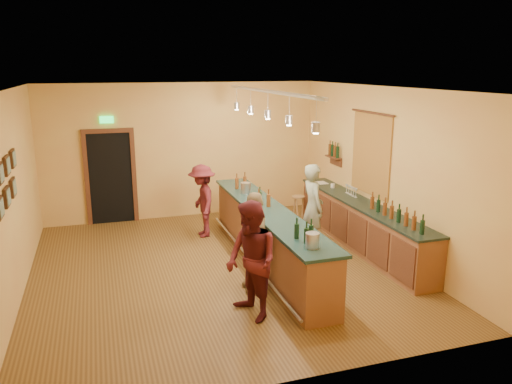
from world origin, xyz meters
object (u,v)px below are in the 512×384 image
object	(u,v)px
customer_b	(255,241)
customer_c	(202,201)
customer_a	(251,261)
bartender	(313,208)
back_counter	(361,225)
tasting_bar	(267,232)
bar_stool	(298,202)

from	to	relation	value
customer_b	customer_c	bearing A→B (deg)	-170.97
customer_a	bartender	bearing A→B (deg)	124.95
back_counter	tasting_bar	world-z (taller)	tasting_bar
customer_b	bar_stool	size ratio (longest dim) A/B	2.65
tasting_bar	customer_a	world-z (taller)	customer_a
tasting_bar	customer_a	size ratio (longest dim) A/B	2.93
bartender	tasting_bar	bearing A→B (deg)	109.91
customer_a	customer_c	size ratio (longest dim) A/B	1.11
back_counter	customer_b	world-z (taller)	customer_b
customer_c	bar_stool	xyz separation A→B (m)	(2.34, 0.33, -0.31)
bartender	customer_a	distance (m)	2.99
bartender	customer_b	size ratio (longest dim) A/B	1.06
tasting_bar	back_counter	bearing A→B (deg)	5.04
back_counter	customer_a	distance (m)	3.62
back_counter	bartender	size ratio (longest dim) A/B	2.61
customer_b	customer_c	size ratio (longest dim) A/B	1.05
back_counter	bar_stool	distance (m)	2.09
tasting_bar	customer_c	distance (m)	2.05
customer_c	bar_stool	size ratio (longest dim) A/B	2.52
tasting_bar	bar_stool	bearing A→B (deg)	55.20
tasting_bar	customer_c	size ratio (longest dim) A/B	3.27
bartender	customer_b	xyz separation A→B (m)	(-1.62, -1.35, -0.05)
customer_c	bar_stool	world-z (taller)	customer_c
back_counter	customer_a	bearing A→B (deg)	-144.81
customer_a	customer_c	distance (m)	3.77
back_counter	customer_a	xyz separation A→B (m)	(-2.95, -2.08, 0.38)
bartender	bar_stool	distance (m)	1.94
customer_a	customer_c	world-z (taller)	customer_a
tasting_bar	customer_c	bearing A→B (deg)	113.45
customer_a	back_counter	bearing A→B (deg)	111.06
tasting_bar	customer_a	xyz separation A→B (m)	(-0.89, -1.90, 0.26)
back_counter	bar_stool	world-z (taller)	back_counter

